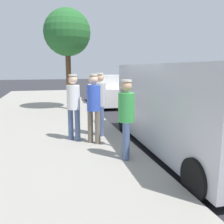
% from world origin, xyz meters
% --- Properties ---
extents(ground_plane, '(80.00, 80.00, 0.00)m').
position_xyz_m(ground_plane, '(0.00, 0.00, 0.00)').
color(ground_plane, '#2D2D33').
extents(sidewalk_slab, '(5.00, 32.00, 0.15)m').
position_xyz_m(sidewalk_slab, '(3.50, 0.00, 0.07)').
color(sidewalk_slab, '#9E998E').
rests_on(sidewalk_slab, ground).
extents(parking_meter_near, '(0.14, 0.18, 1.52)m').
position_xyz_m(parking_meter_near, '(1.35, 0.21, 1.18)').
color(parking_meter_near, gray).
rests_on(parking_meter_near, sidewalk_slab).
extents(pedestrian_in_white, '(0.34, 0.34, 1.75)m').
position_xyz_m(pedestrian_in_white, '(2.44, -0.77, 1.16)').
color(pedestrian_in_white, '#4C608C').
rests_on(pedestrian_in_white, sidewalk_slab).
extents(pedestrian_in_green, '(0.34, 0.35, 1.67)m').
position_xyz_m(pedestrian_in_green, '(1.51, 0.84, 1.11)').
color(pedestrian_in_green, '#4C608C').
rests_on(pedestrian_in_green, sidewalk_slab).
extents(pedestrian_in_blue, '(0.34, 0.34, 1.77)m').
position_xyz_m(pedestrian_in_blue, '(1.97, -0.38, 1.17)').
color(pedestrian_in_blue, '#726656').
rests_on(pedestrian_in_blue, sidewalk_slab).
extents(pedestrian_in_gray, '(0.34, 0.35, 1.77)m').
position_xyz_m(pedestrian_in_gray, '(1.67, -1.07, 1.17)').
color(pedestrian_in_gray, '#4C608C').
rests_on(pedestrian_in_gray, sidewalk_slab).
extents(parked_van, '(2.25, 5.25, 2.15)m').
position_xyz_m(parked_van, '(-0.15, 0.46, 1.15)').
color(parked_van, '#BCBCC1').
rests_on(parked_van, ground).
extents(parked_sedan_behind, '(2.16, 4.50, 1.65)m').
position_xyz_m(parked_sedan_behind, '(-0.20, -7.70, 0.75)').
color(parked_sedan_behind, white).
rests_on(parked_sedan_behind, ground).
extents(street_tree, '(2.11, 2.11, 4.54)m').
position_xyz_m(street_tree, '(2.11, -5.95, 3.60)').
color(street_tree, brown).
rests_on(street_tree, sidewalk_slab).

